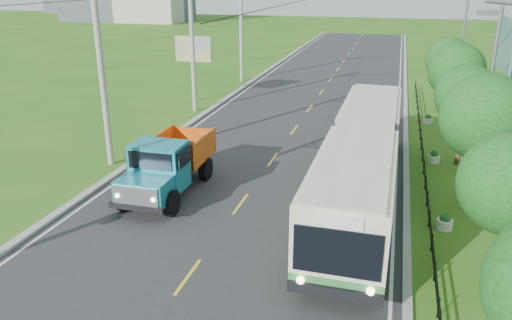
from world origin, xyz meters
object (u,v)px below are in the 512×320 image
at_px(planter_near, 445,222).
at_px(planter_far, 428,120).
at_px(billboard_left, 193,53).
at_px(bus, 363,156).
at_px(tree_third, 485,122).
at_px(dump_truck, 168,162).
at_px(planter_mid, 434,157).
at_px(tree_second, 512,189).
at_px(tree_fourth, 467,99).
at_px(streetlight_mid, 488,75).
at_px(tree_back, 449,62).
at_px(pole_mid, 193,42).
at_px(tree_fifth, 457,74).
at_px(pole_near, 102,70).
at_px(billboard_right, 504,51).
at_px(pole_far, 241,27).
at_px(streetlight_far, 460,42).

height_order(planter_near, planter_far, same).
distance_m(billboard_left, bus, 21.62).
relative_size(tree_third, dump_truck, 0.92).
bearing_deg(tree_third, bus, -179.89).
bearing_deg(planter_mid, tree_second, -83.95).
xyz_separation_m(tree_fourth, streetlight_mid, (0.79, -0.14, 1.32)).
relative_size(tree_second, tree_back, 0.96).
xyz_separation_m(tree_second, tree_fourth, (0.00, 12.00, 0.07)).
height_order(pole_mid, billboard_left, pole_mid).
bearing_deg(tree_fifth, pole_near, -148.41).
xyz_separation_m(tree_second, bus, (-4.78, 5.99, -1.47)).
height_order(tree_fourth, tree_fifth, tree_fifth).
bearing_deg(streetlight_mid, dump_truck, -151.74).
bearing_deg(tree_fifth, tree_second, -90.00).
xyz_separation_m(planter_near, bus, (-3.53, 2.13, 1.77)).
xyz_separation_m(tree_third, billboard_right, (2.44, 11.86, 1.36)).
relative_size(pole_near, billboard_right, 1.37).
bearing_deg(tree_fourth, planter_near, -98.77).
bearing_deg(tree_third, dump_truck, -172.39).
height_order(tree_fifth, streetlight_mid, streetlight_mid).
distance_m(planter_far, billboard_left, 18.56).
height_order(pole_far, tree_back, pole_far).
bearing_deg(billboard_right, streetlight_far, 101.71).
height_order(tree_second, dump_truck, tree_second).
distance_m(tree_second, streetlight_mid, 11.97).
distance_m(pole_far, tree_fifth, 22.25).
height_order(planter_near, billboard_left, billboard_left).
bearing_deg(pole_mid, tree_fifth, -2.71).
bearing_deg(planter_near, pole_far, 121.99).
bearing_deg(bus, tree_second, -50.92).
bearing_deg(tree_back, pole_near, -136.59).
bearing_deg(bus, pole_mid, 136.49).
height_order(streetlight_far, billboard_left, streetlight_far).
bearing_deg(billboard_left, tree_fourth, -26.99).
xyz_separation_m(tree_back, planter_far, (-1.26, -4.14, -3.37)).
distance_m(tree_second, billboard_right, 18.12).
bearing_deg(dump_truck, billboard_left, 107.71).
bearing_deg(streetlight_far, planter_far, -108.80).
bearing_deg(billboard_left, pole_mid, -67.58).
height_order(pole_near, tree_second, pole_near).
relative_size(pole_near, tree_fourth, 1.85).
bearing_deg(streetlight_mid, billboard_right, 74.56).
bearing_deg(tree_fifth, planter_mid, -101.56).
bearing_deg(billboard_right, tree_fifth, 176.70).
distance_m(planter_mid, billboard_left, 20.99).
distance_m(pole_near, tree_back, 24.98).
xyz_separation_m(billboard_right, dump_truck, (-15.90, -13.66, -3.81)).
bearing_deg(bus, pole_near, 176.74).
xyz_separation_m(tree_fourth, billboard_right, (2.44, 5.86, 1.76)).
xyz_separation_m(planter_far, billboard_left, (-18.10, 2.00, 3.58)).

